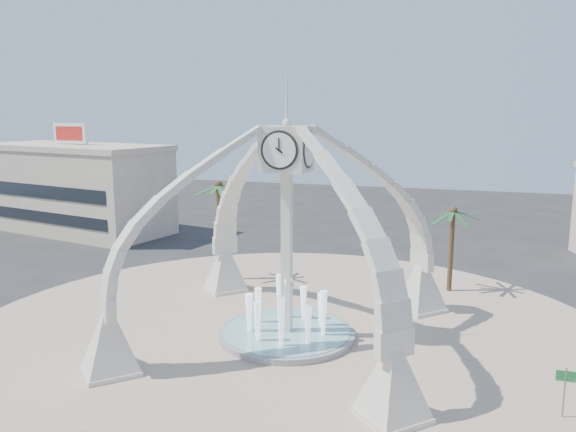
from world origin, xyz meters
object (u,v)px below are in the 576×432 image
(clock_tower, at_px, (287,229))
(palm_west, at_px, (218,187))
(fountain, at_px, (287,333))
(palm_north, at_px, (453,212))
(street_sign, at_px, (565,382))

(clock_tower, xyz_separation_m, palm_west, (-8.58, 9.44, 0.92))
(fountain, bearing_deg, clock_tower, -90.00)
(palm_north, xyz_separation_m, street_sign, (5.32, -16.71, -4.28))
(fountain, distance_m, palm_west, 14.60)
(palm_west, xyz_separation_m, street_sign, (22.65, -14.23, -5.74))
(fountain, xyz_separation_m, palm_north, (8.76, 11.92, 5.65))
(palm_west, height_order, street_sign, palm_west)
(palm_north, height_order, street_sign, palm_north)
(clock_tower, relative_size, palm_west, 2.15)
(palm_west, bearing_deg, palm_north, 8.15)
(palm_west, distance_m, palm_north, 17.57)
(palm_west, bearing_deg, clock_tower, -47.74)
(palm_west, bearing_deg, fountain, -47.74)
(fountain, xyz_separation_m, street_sign, (14.08, -4.79, 1.38))
(palm_west, relative_size, palm_north, 1.24)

